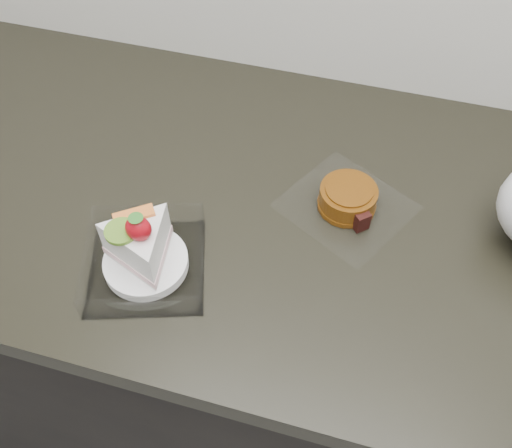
% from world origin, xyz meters
% --- Properties ---
extents(counter, '(2.04, 0.64, 0.90)m').
position_xyz_m(counter, '(0.00, 1.69, 0.45)').
color(counter, black).
rests_on(counter, ground).
extents(cake_tray, '(0.20, 0.20, 0.12)m').
position_xyz_m(cake_tray, '(-0.25, 1.53, 0.93)').
color(cake_tray, white).
rests_on(cake_tray, counter).
extents(mooncake_wrap, '(0.22, 0.22, 0.04)m').
position_xyz_m(mooncake_wrap, '(-0.01, 1.71, 0.92)').
color(mooncake_wrap, white).
rests_on(mooncake_wrap, counter).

